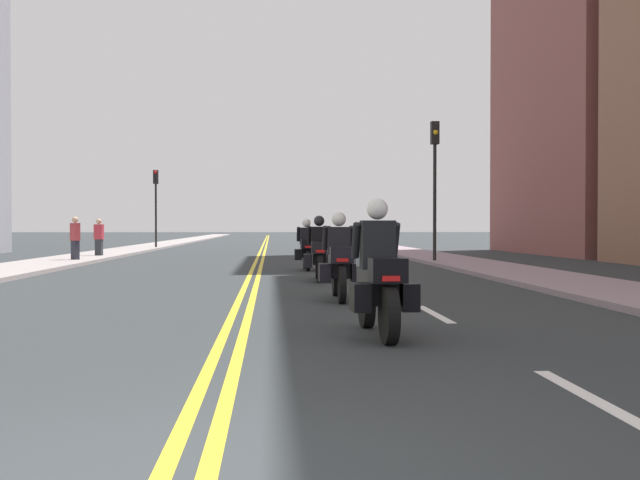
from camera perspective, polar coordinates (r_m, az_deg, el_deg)
The scene contains 14 objects.
ground_plane at distance 51.97m, azimuth -4.00°, elevation -0.49°, with size 264.00×264.00×0.00m, color #2A2F31.
sidewalk_left at distance 52.52m, azimuth -11.81°, elevation -0.42°, with size 2.59×144.00×0.12m, color gray.
sidewalk_right at distance 52.39m, azimuth 3.83°, elevation -0.41°, with size 2.59×144.00×0.12m, color gray.
centreline_yellow_inner at distance 51.97m, azimuth -4.13°, elevation -0.48°, with size 0.12×132.00×0.01m, color yellow.
centreline_yellow_outer at distance 51.97m, azimuth -3.87°, elevation -0.48°, with size 0.12×132.00×0.01m, color yellow.
lane_dashes_white at distance 33.07m, azimuth 0.78°, elevation -1.31°, with size 0.14×56.40×0.01m.
motorcycle_0 at distance 9.62m, azimuth 4.20°, elevation -2.99°, with size 0.78×2.18×1.67m.
motorcycle_1 at distance 14.37m, azimuth 1.38°, elevation -1.69°, with size 0.77×2.21×1.59m.
motorcycle_2 at distance 19.48m, azimuth -0.05°, elevation -1.02°, with size 0.77×2.21×1.59m.
motorcycle_3 at distance 24.23m, azimuth -0.96°, elevation -0.62°, with size 0.77×2.13×1.56m.
traffic_light_near at distance 28.71m, azimuth 8.17°, elevation 5.22°, with size 0.28×0.38×5.03m.
traffic_light_far at distance 47.59m, azimuth -11.61°, elevation 3.21°, with size 0.28×0.38×4.60m.
pedestrian_0 at distance 34.43m, azimuth -15.46°, elevation 0.14°, with size 0.40×0.29×1.64m.
pedestrian_1 at distance 30.39m, azimuth -17.04°, elevation 0.07°, with size 0.44×0.46×1.68m.
Camera 1 is at (0.46, -3.95, 1.33)m, focal length 44.96 mm.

